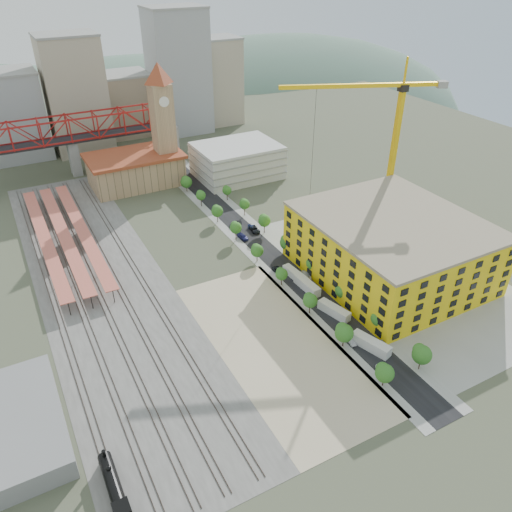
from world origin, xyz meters
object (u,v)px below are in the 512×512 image
site_trailer_d (294,274)px  construction_building (391,247)px  site_trailer_b (334,311)px  clock_tower (162,113)px  car_0 (382,371)px  tower_crane (386,128)px  site_trailer_a (371,344)px  locomotive (118,498)px  site_trailer_c (307,285)px

site_trailer_d → construction_building: bearing=-29.0°
site_trailer_b → site_trailer_d: bearing=75.4°
clock_tower → site_trailer_b: size_ratio=5.36×
site_trailer_d → car_0: site_trailer_d is taller
tower_crane → site_trailer_a: bearing=-130.2°
clock_tower → tower_crane: tower_crane is taller
locomotive → site_trailer_d: size_ratio=2.52×
tower_crane → clock_tower: bearing=125.6°
site_trailer_c → clock_tower: bearing=92.0°
locomotive → site_trailer_a: 66.89m
site_trailer_a → site_trailer_c: size_ratio=1.03×
construction_building → site_trailer_a: bearing=-137.3°
site_trailer_b → site_trailer_c: (0.00, 13.28, 0.04)m
site_trailer_c → tower_crane: bearing=25.0°
construction_building → site_trailer_a: construction_building is taller
construction_building → locomotive: bearing=-159.2°
site_trailer_c → site_trailer_d: bearing=87.2°
clock_tower → tower_crane: size_ratio=0.92×
construction_building → site_trailer_d: construction_building is taller
site_trailer_d → site_trailer_a: bearing=-94.7°
clock_tower → locomotive: clock_tower is taller
construction_building → site_trailer_d: (-26.00, 11.72, -8.21)m
site_trailer_b → car_0: bearing=-112.0°
clock_tower → site_trailer_a: size_ratio=5.04×
clock_tower → site_trailer_d: (8.00, -88.27, -27.49)m
tower_crane → site_trailer_d: tower_crane is taller
clock_tower → site_trailer_d: clock_tower is taller
site_trailer_a → site_trailer_b: site_trailer_a is taller
locomotive → car_0: (63.00, 2.99, -1.36)m
tower_crane → site_trailer_c: size_ratio=5.68×
locomotive → car_0: locomotive is taller
locomotive → site_trailer_b: (66.00, 26.28, -0.74)m
clock_tower → car_0: bearing=-87.8°
clock_tower → tower_crane: bearing=-54.4°
clock_tower → locomotive: 149.20m
tower_crane → site_trailer_b: tower_crane is taller
locomotive → site_trailer_d: 80.79m
site_trailer_c → construction_building: bearing=-13.0°
site_trailer_a → site_trailer_c: site_trailer_a is taller
construction_building → tower_crane: tower_crane is taller
clock_tower → site_trailer_c: (8.00, -95.30, -27.33)m
tower_crane → construction_building: bearing=-122.6°
locomotive → site_trailer_b: size_ratio=2.29×
locomotive → site_trailer_a: locomotive is taller
clock_tower → construction_building: bearing=-71.2°
site_trailer_a → site_trailer_d: (0.00, 35.72, -0.21)m
tower_crane → site_trailer_a: tower_crane is taller
construction_building → site_trailer_d: bearing=155.7°
construction_building → site_trailer_d: size_ratio=5.75×
tower_crane → site_trailer_b: bearing=-140.3°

